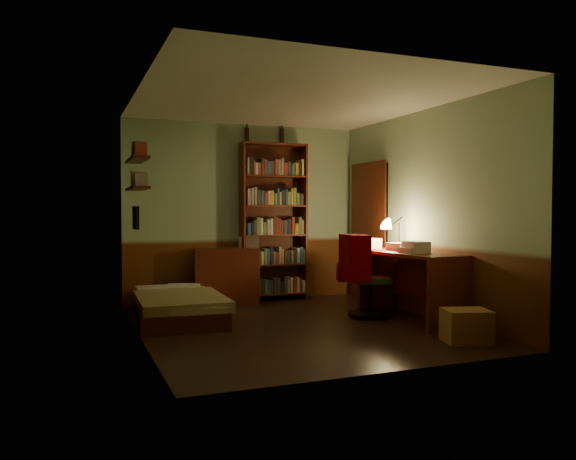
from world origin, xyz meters
name	(u,v)px	position (x,y,z in m)	size (l,w,h in m)	color
floor	(296,327)	(0.00, 0.00, -0.01)	(3.50, 4.00, 0.02)	black
ceiling	(296,98)	(0.00, 0.00, 2.61)	(3.50, 4.00, 0.02)	silver
wall_back	(244,213)	(0.00, 2.01, 1.30)	(3.50, 0.02, 2.60)	#8EAC86
wall_left	(139,214)	(-1.76, 0.00, 1.30)	(0.02, 4.00, 2.60)	#8EAC86
wall_right	(425,213)	(1.76, 0.00, 1.30)	(0.02, 4.00, 2.60)	#8EAC86
wall_front	(391,214)	(0.00, -2.01, 1.30)	(3.50, 0.02, 2.60)	#8EAC86
doorway	(370,233)	(1.72, 1.30, 1.00)	(0.06, 0.90, 2.00)	black
door_trim	(368,233)	(1.69, 1.30, 1.00)	(0.02, 0.98, 2.08)	#401609
bed	(178,297)	(-1.19, 0.91, 0.27)	(0.96, 1.79, 0.53)	olive
dresser	(228,276)	(-0.32, 1.76, 0.40)	(0.89, 0.45, 0.79)	#531D10
mini_stereo	(249,242)	(0.04, 1.89, 0.87)	(0.30, 0.23, 0.16)	#B2B2B7
bookshelf	(273,222)	(0.40, 1.85, 1.16)	(0.99, 0.31, 2.32)	#531D10
bottle_left	(247,136)	(0.03, 1.96, 2.43)	(0.06, 0.06, 0.23)	black
bottle_right	(282,137)	(0.58, 1.96, 2.44)	(0.07, 0.07, 0.24)	black
desk	(410,286)	(1.44, -0.16, 0.41)	(0.64, 1.55, 0.83)	#531D10
paper_stack	(367,243)	(1.26, 0.59, 0.90)	(0.25, 0.34, 0.13)	silver
desk_lamp	(399,229)	(1.63, 0.38, 1.08)	(0.15, 0.15, 0.51)	black
office_chair	(370,277)	(1.06, 0.15, 0.50)	(0.50, 0.44, 1.00)	#2D512E
red_jacket	(360,215)	(0.87, 0.07, 1.28)	(0.26, 0.48, 0.57)	#8C0109
wall_shelf_lower	(137,189)	(-1.64, 1.10, 1.60)	(0.20, 0.90, 0.03)	#531D10
wall_shelf_upper	(137,160)	(-1.64, 1.10, 1.95)	(0.20, 0.90, 0.03)	#531D10
framed_picture	(136,218)	(-1.72, 0.60, 1.25)	(0.04, 0.32, 0.26)	black
cardboard_box_a	(466,326)	(1.29, -1.38, 0.17)	(0.44, 0.35, 0.33)	#A1743B
cardboard_box_b	(459,322)	(1.51, -1.00, 0.12)	(0.34, 0.28, 0.24)	#A1743B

